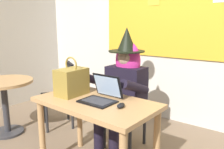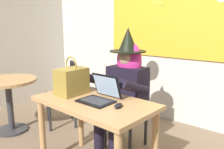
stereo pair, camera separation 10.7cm
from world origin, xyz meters
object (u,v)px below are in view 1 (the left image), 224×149
Objects in this scene: desk_main at (96,113)px; chair_at_desk at (128,105)px; laptop at (101,95)px; side_table_round at (4,95)px; computer_mouse at (121,105)px; chair_spare_by_window at (63,91)px; handbag at (72,81)px; person_costumed at (123,84)px.

chair_at_desk is at bearing 96.64° from desk_main.
laptop reaches higher than side_table_round.
desk_main is at bearing 3.83° from chair_at_desk.
chair_spare_by_window is (-1.38, 0.57, -0.25)m from computer_mouse.
desk_main reaches higher than side_table_round.
desk_main is 0.40m from handbag.
laptop is 0.25m from computer_mouse.
computer_mouse is at bearing -1.91° from desk_main.
computer_mouse is 0.14× the size of side_table_round.
chair_at_desk reaches higher than side_table_round.
chair_spare_by_window is (-1.02, -0.11, 0.02)m from chair_at_desk.
person_costumed is 1.54× the size of chair_spare_by_window.
side_table_round is at bearing 0.00° from chair_spare_by_window.
person_costumed reaches higher than side_table_round.
person_costumed is 0.67m from computer_mouse.
desk_main is 3.67× the size of laptop.
handbag reaches higher than side_table_round.
person_costumed is 3.66× the size of handbag.
chair_at_desk is (-0.08, 0.68, -0.13)m from desk_main.
computer_mouse is 1.80m from side_table_round.
handbag is (-0.23, -0.55, 0.10)m from person_costumed.
chair_spare_by_window is (-1.10, 0.56, -0.11)m from desk_main.
handbag reaches higher than chair_spare_by_window.
chair_at_desk is 8.46× the size of computer_mouse.
chair_spare_by_window is at bearing -91.64° from person_costumed.
handbag is 0.52× the size of side_table_round.
chair_spare_by_window is (-1.14, 0.53, -0.28)m from laptop.
person_costumed is 0.54m from laptop.
computer_mouse is at bearing 31.53° from person_costumed.
chair_at_desk is 1.20× the size of side_table_round.
desk_main is at bearing 163.73° from computer_mouse.
handbag is 1.04m from chair_spare_by_window.
chair_spare_by_window is (0.40, 0.63, -0.03)m from side_table_round.
laptop is (0.04, 0.03, 0.17)m from desk_main.
laptop is at bearing 97.22° from chair_spare_by_window.
handbag is at bearing 179.92° from desk_main.
computer_mouse is 0.12× the size of chair_spare_by_window.
chair_at_desk is 0.81m from handbag.
handbag reaches higher than laptop.
chair_at_desk is 1.02m from chair_spare_by_window.
chair_at_desk is 1.60m from side_table_round.
person_costumed is at bearing 102.98° from laptop.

